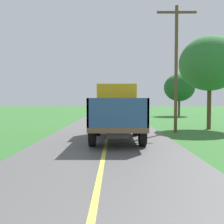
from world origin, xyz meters
The scene contains 4 objects.
banana_truck_near centered at (0.48, 12.72, 1.47)m, with size 2.38×5.82×2.80m.
utility_pole_roadside centered at (4.21, 15.30, 4.26)m, with size 2.42×0.20×7.82m.
roadside_tree_near_left centered at (9.07, 32.92, 3.78)m, with size 4.04×4.04×5.61m.
roadside_tree_far_left centered at (7.06, 17.31, 4.59)m, with size 4.22×4.22×6.50m.
Camera 1 is at (0.36, -0.10, 1.96)m, focal length 39.55 mm.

